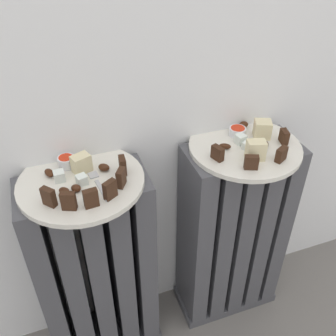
{
  "coord_description": "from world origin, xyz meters",
  "views": [
    {
      "loc": [
        -0.25,
        -0.4,
        1.15
      ],
      "look_at": [
        0.0,
        0.28,
        0.6
      ],
      "focal_mm": 41.13,
      "sensor_mm": 36.0,
      "label": 1
    }
  ],
  "objects": [
    {
      "name": "fork",
      "position": [
        -0.17,
        0.25,
        0.63
      ],
      "size": [
        0.03,
        0.11,
        0.0
      ],
      "color": "#B7B7BC",
      "rests_on": "plate_left"
    },
    {
      "name": "plate_left",
      "position": [
        -0.2,
        0.28,
        0.62
      ],
      "size": [
        0.28,
        0.28,
        0.01
      ],
      "primitive_type": "cylinder",
      "color": "silver",
      "rests_on": "radiator_left"
    },
    {
      "name": "medjool_date_left_0",
      "position": [
        -0.24,
        0.25,
        0.63
      ],
      "size": [
        0.03,
        0.03,
        0.01
      ],
      "primitive_type": "ellipsoid",
      "rotation": [
        0.0,
        0.0,
        2.49
      ],
      "color": "#3D1E0F",
      "rests_on": "plate_left"
    },
    {
      "name": "dark_cake_slice_left_1",
      "position": [
        -0.24,
        0.19,
        0.64
      ],
      "size": [
        0.03,
        0.02,
        0.04
      ],
      "primitive_type": "cube",
      "rotation": [
        0.0,
        0.0,
        -0.39
      ],
      "color": "#382114",
      "rests_on": "plate_left"
    },
    {
      "name": "dark_cake_slice_left_4",
      "position": [
        -0.12,
        0.23,
        0.64
      ],
      "size": [
        0.03,
        0.03,
        0.04
      ],
      "primitive_type": "cube",
      "rotation": [
        0.0,
        0.0,
        1.01
      ],
      "color": "#382114",
      "rests_on": "plate_left"
    },
    {
      "name": "dark_cake_slice_left_3",
      "position": [
        -0.15,
        0.2,
        0.64
      ],
      "size": [
        0.03,
        0.03,
        0.04
      ],
      "primitive_type": "cube",
      "rotation": [
        0.0,
        0.0,
        0.55
      ],
      "color": "#382114",
      "rests_on": "plate_left"
    },
    {
      "name": "medjool_date_right_1",
      "position": [
        0.24,
        0.26,
        0.63
      ],
      "size": [
        0.02,
        0.03,
        0.02
      ],
      "primitive_type": "ellipsoid",
      "rotation": [
        0.0,
        0.0,
        1.36
      ],
      "color": "#3D1E0F",
      "rests_on": "plate_right"
    },
    {
      "name": "dark_cake_slice_left_0",
      "position": [
        -0.27,
        0.22,
        0.64
      ],
      "size": [
        0.03,
        0.03,
        0.04
      ],
      "primitive_type": "cube",
      "rotation": [
        0.0,
        0.0,
        -0.86
      ],
      "color": "#382114",
      "rests_on": "plate_left"
    },
    {
      "name": "radiator_right",
      "position": [
        0.2,
        0.28,
        0.3
      ],
      "size": [
        0.31,
        0.15,
        0.61
      ],
      "color": "#47474C",
      "rests_on": "ground_plane"
    },
    {
      "name": "medjool_date_left_2",
      "position": [
        -0.15,
        0.3,
        0.63
      ],
      "size": [
        0.03,
        0.03,
        0.02
      ],
      "primitive_type": "ellipsoid",
      "rotation": [
        0.0,
        0.0,
        2.43
      ],
      "color": "#3D1E0F",
      "rests_on": "plate_left"
    },
    {
      "name": "dark_cake_slice_right_1",
      "position": [
        0.17,
        0.19,
        0.64
      ],
      "size": [
        0.03,
        0.03,
        0.03
      ],
      "primitive_type": "cube",
      "rotation": [
        0.0,
        0.0,
        -0.38
      ],
      "color": "#382114",
      "rests_on": "plate_right"
    },
    {
      "name": "jam_bowl_right",
      "position": [
        0.21,
        0.33,
        0.64
      ],
      "size": [
        0.04,
        0.04,
        0.02
      ],
      "color": "white",
      "rests_on": "plate_right"
    },
    {
      "name": "turkish_delight_left_0",
      "position": [
        -0.25,
        0.29,
        0.64
      ],
      "size": [
        0.02,
        0.02,
        0.02
      ],
      "primitive_type": "cube",
      "rotation": [
        0.0,
        0.0,
        0.02
      ],
      "color": "white",
      "rests_on": "plate_left"
    },
    {
      "name": "dark_cake_slice_right_2",
      "position": [
        0.25,
        0.19,
        0.64
      ],
      "size": [
        0.03,
        0.03,
        0.03
      ],
      "primitive_type": "cube",
      "rotation": [
        0.0,
        0.0,
        0.48
      ],
      "color": "#382114",
      "rests_on": "plate_right"
    },
    {
      "name": "marble_cake_slice_right_1",
      "position": [
        0.26,
        0.3,
        0.65
      ],
      "size": [
        0.05,
        0.05,
        0.04
      ],
      "primitive_type": "cube",
      "rotation": [
        0.0,
        0.0,
        -0.4
      ],
      "color": "beige",
      "rests_on": "plate_right"
    },
    {
      "name": "jam_bowl_left",
      "position": [
        -0.22,
        0.34,
        0.64
      ],
      "size": [
        0.04,
        0.04,
        0.03
      ],
      "color": "white",
      "rests_on": "plate_left"
    },
    {
      "name": "dark_cake_slice_left_2",
      "position": [
        -0.2,
        0.19,
        0.64
      ],
      "size": [
        0.03,
        0.02,
        0.04
      ],
      "primitive_type": "cube",
      "rotation": [
        0.0,
        0.0,
        0.08
      ],
      "color": "#382114",
      "rests_on": "plate_left"
    },
    {
      "name": "dark_cake_slice_right_3",
      "position": [
        0.3,
        0.26,
        0.64
      ],
      "size": [
        0.02,
        0.03,
        0.03
      ],
      "primitive_type": "cube",
      "rotation": [
        0.0,
        0.0,
        1.34
      ],
      "color": "#382114",
      "rests_on": "plate_right"
    },
    {
      "name": "dark_cake_slice_right_0",
      "position": [
        0.11,
        0.25,
        0.64
      ],
      "size": [
        0.02,
        0.03,
        0.03
      ],
      "primitive_type": "cube",
      "rotation": [
        0.0,
        0.0,
        -1.24
      ],
      "color": "#382114",
      "rests_on": "plate_right"
    },
    {
      "name": "medjool_date_right_0",
      "position": [
        0.15,
        0.28,
        0.63
      ],
      "size": [
        0.03,
        0.03,
        0.01
      ],
      "primitive_type": "ellipsoid",
      "rotation": [
        0.0,
        0.0,
        2.63
      ],
      "color": "#3D1E0F",
      "rests_on": "plate_right"
    },
    {
      "name": "turkish_delight_right_0",
      "position": [
        0.2,
        0.29,
        0.64
      ],
      "size": [
        0.03,
        0.03,
        0.02
      ],
      "primitive_type": "cube",
      "rotation": [
        0.0,
        0.0,
        0.16
      ],
      "color": "white",
      "rests_on": "plate_right"
    },
    {
      "name": "turkish_delight_right_1",
      "position": [
        0.2,
        0.26,
        0.63
      ],
      "size": [
        0.03,
        0.03,
        0.02
      ],
      "primitive_type": "cube",
      "rotation": [
        0.0,
        0.0,
        0.53
      ],
      "color": "white",
      "rests_on": "plate_right"
    },
    {
      "name": "marble_cake_slice_left_0",
      "position": [
        -0.19,
        0.31,
        0.64
      ],
      "size": [
        0.05,
        0.04,
        0.04
      ],
      "primitive_type": "cube",
      "rotation": [
        0.0,
        0.0,
        0.36
      ],
      "color": "beige",
      "rests_on": "plate_left"
    },
    {
      "name": "turkish_delight_left_1",
      "position": [
        -0.2,
        0.26,
        0.63
      ],
      "size": [
        0.03,
        0.03,
        0.02
      ],
      "primitive_type": "cube",
      "rotation": [
        0.0,
        0.0,
        0.22
      ],
      "color": "white",
      "rests_on": "plate_left"
    },
    {
      "name": "medjool_date_left_1",
      "position": [
        -0.27,
        0.32,
        0.63
      ],
      "size": [
        0.03,
        0.03,
        0.01
      ],
      "primitive_type": "ellipsoid",
      "rotation": [
        0.0,
        0.0,
        1.93
      ],
      "color": "#3D1E0F",
      "rests_on": "plate_left"
    },
    {
      "name": "medjool_date_right_2",
      "position": [
        0.24,
        0.36,
        0.63
      ],
      "size": [
        0.03,
        0.02,
        0.02
      ],
      "primitive_type": "ellipsoid",
      "rotation": [
        0.0,
        0.0,
        3.1
      ],
      "color": "#3D1E0F",
      "rests_on": "plate_right"
    },
    {
      "name": "radiator_left",
      "position": [
        -0.2,
        0.28,
        0.3
      ],
      "size": [
        0.31,
        0.15,
        0.61
      ],
      "color": "#47474C",
      "rests_on": "ground_plane"
    },
    {
      "name": "plate_right",
      "position": [
        0.2,
        0.28,
        0.62
      ],
      "size": [
        0.28,
        0.28,
        0.01
      ],
      "primitive_type": "cylinder",
      "color": "silver",
      "rests_on": "radiator_right"
    },
    {
      "name": "dark_cake_slice_left_5",
      "position": [
        -0.11,
        0.27,
        0.64
      ],
      "size": [
        0.02,
        0.03,
        0.04
      ],
      "primitive_type": "cube",
      "rotation": [
        0.0,
        0.0,
        1.48
      ],
      "color": "#382114",
      "rests_on": "plate_left"
    },
    {
      "name": "marble_cake_slice_right_0",
      "position": [
        0.2,
        0.22,
        0.65
      ],
      "size": [
        0.05,
        0.04,
        0.05
      ],
      "primitive_type": "cube",
      "rotation": [
        0.0,
        0.0,
        -0.26
      ],
      "color": "beige",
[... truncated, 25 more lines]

